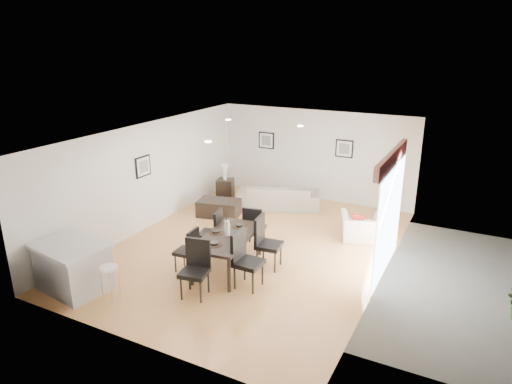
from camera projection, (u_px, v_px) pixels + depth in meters
The scene contains 26 objects.
ground at pixel (253, 247), 10.69m from camera, with size 8.00×8.00×0.00m, color tan.
wall_back at pixel (315, 155), 13.64m from camera, with size 6.00×0.04×2.70m, color silver.
wall_front at pixel (131, 268), 6.89m from camera, with size 6.00×0.04×2.70m, color silver.
wall_left at pixel (148, 176), 11.57m from camera, with size 0.04×8.00×2.70m, color silver.
wall_right at pixel (388, 215), 8.97m from camera, with size 0.04×8.00×2.70m, color silver.
ceiling at pixel (253, 134), 9.84m from camera, with size 6.00×8.00×0.02m, color white.
sofa at pixel (278, 196), 13.14m from camera, with size 2.35×0.92×0.68m, color gray.
armchair at pixel (362, 227), 11.01m from camera, with size 1.00×0.87×0.65m, color silver.
dining_table at pixel (228, 239), 9.49m from camera, with size 1.14×1.94×0.77m.
dining_chair_wnear at pixel (189, 248), 9.44m from camera, with size 0.46×0.46×0.95m.
dining_chair_wfar at pixel (214, 230), 10.21m from camera, with size 0.56×0.56×1.05m.
dining_chair_enear at pixel (244, 256), 8.84m from camera, with size 0.52×0.52×1.14m.
dining_chair_efar at pixel (265, 239), 9.61m from camera, with size 0.56×0.56×1.13m.
dining_chair_head at pixel (196, 265), 8.56m from camera, with size 0.58×0.58×1.10m.
dining_chair_foot at pixel (254, 225), 10.49m from camera, with size 0.54×0.54×1.02m.
vase at pixel (227, 223), 9.38m from camera, with size 0.89×1.36×0.69m.
coffee_table at pixel (219, 208), 12.57m from camera, with size 1.13×0.68×0.45m, color black.
side_table at pixel (225, 189), 13.83m from camera, with size 0.48×0.48×0.63m, color black.
table_lamp at pixel (225, 170), 13.63m from camera, with size 0.24×0.24×0.46m.
cushion at pixel (358, 221), 10.91m from camera, with size 0.29×0.09×0.29m, color #A32015.
kitchen_island at pixel (73, 266), 8.78m from camera, with size 1.50×1.24×0.95m.
bar_stool at pixel (109, 271), 8.34m from camera, with size 0.32×0.32×0.70m.
framed_print_back_left at pixel (266, 140), 14.21m from camera, with size 0.52×0.04×0.52m.
framed_print_back_right at pixel (344, 149), 13.13m from camera, with size 0.52×0.04×0.52m.
framed_print_left_wall at pixel (143, 166), 11.29m from camera, with size 0.04×0.52×0.52m.
sliding_door at pixel (390, 195), 9.14m from camera, with size 0.12×2.70×2.57m.
Camera 1 is at (4.51, -8.62, 4.63)m, focal length 32.00 mm.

